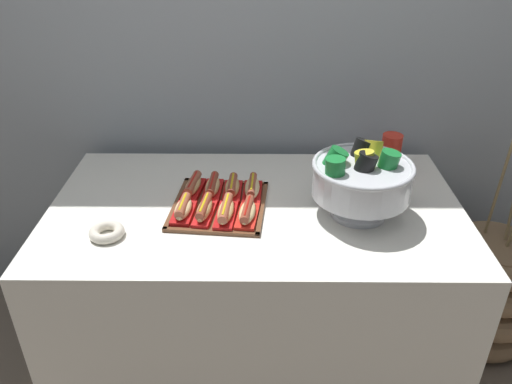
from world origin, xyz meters
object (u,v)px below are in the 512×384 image
at_px(hot_dog_0, 183,209).
at_px(punch_bowl, 361,177).
at_px(hot_dog_3, 247,213).
at_px(hot_dog_7, 252,189).
at_px(serving_tray, 219,206).
at_px(hot_dog_2, 226,211).
at_px(donut, 107,232).
at_px(hot_dog_5, 213,187).
at_px(hot_dog_4, 193,186).
at_px(cup_stack, 390,154).
at_px(hot_dog_1, 204,210).
at_px(floor_vase, 485,290).
at_px(buffet_table, 256,284).
at_px(hot_dog_6, 232,188).

bearing_deg(hot_dog_0, punch_bowl, 2.99).
xyz_separation_m(hot_dog_3, hot_dog_7, (0.01, 0.16, 0.00)).
xyz_separation_m(serving_tray, hot_dog_2, (0.03, -0.09, 0.03)).
xyz_separation_m(serving_tray, donut, (-0.36, -0.19, 0.01)).
relative_size(hot_dog_5, punch_bowl, 0.49).
xyz_separation_m(hot_dog_4, hot_dog_5, (0.07, -0.01, -0.00)).
distance_m(hot_dog_5, cup_stack, 0.73).
xyz_separation_m(serving_tray, hot_dog_1, (-0.04, -0.08, 0.03)).
bearing_deg(floor_vase, hot_dog_4, -176.00).
distance_m(hot_dog_2, donut, 0.40).
height_order(hot_dog_1, hot_dog_7, same).
bearing_deg(donut, hot_dog_5, 39.76).
bearing_deg(buffet_table, hot_dog_0, -160.92).
height_order(hot_dog_0, punch_bowl, punch_bowl).
height_order(hot_dog_6, donut, hot_dog_6).
xyz_separation_m(hot_dog_3, punch_bowl, (0.39, 0.05, 0.11)).
bearing_deg(donut, hot_dog_7, 28.55).
xyz_separation_m(hot_dog_6, cup_stack, (0.63, 0.20, 0.05)).
relative_size(floor_vase, hot_dog_4, 5.66).
bearing_deg(hot_dog_2, donut, -165.23).
bearing_deg(donut, hot_dog_6, 33.48).
bearing_deg(floor_vase, hot_dog_7, -174.04).
relative_size(hot_dog_0, hot_dog_7, 0.93).
bearing_deg(serving_tray, donut, -152.34).
distance_m(buffet_table, hot_dog_5, 0.45).
bearing_deg(hot_dog_6, hot_dog_1, -119.56).
bearing_deg(serving_tray, floor_vase, 8.86).
relative_size(buffet_table, hot_dog_5, 8.96).
height_order(hot_dog_0, hot_dog_2, same).
bearing_deg(floor_vase, hot_dog_2, -166.72).
height_order(hot_dog_5, punch_bowl, punch_bowl).
distance_m(floor_vase, hot_dog_3, 1.23).
distance_m(floor_vase, donut, 1.66).
xyz_separation_m(hot_dog_2, punch_bowl, (0.46, 0.05, 0.11)).
xyz_separation_m(hot_dog_5, hot_dog_7, (0.15, -0.01, 0.00)).
relative_size(hot_dog_0, hot_dog_4, 0.91).
distance_m(serving_tray, hot_dog_6, 0.10).
xyz_separation_m(floor_vase, hot_dog_2, (-1.13, -0.27, 0.58)).
bearing_deg(punch_bowl, hot_dog_2, -174.41).
bearing_deg(cup_stack, floor_vase, -11.19).
height_order(hot_dog_0, hot_dog_1, hot_dog_1).
bearing_deg(hot_dog_1, hot_dog_0, 174.88).
bearing_deg(hot_dog_0, hot_dog_4, 84.88).
bearing_deg(hot_dog_4, hot_dog_6, -5.12).
height_order(hot_dog_2, hot_dog_3, hot_dog_2).
xyz_separation_m(serving_tray, hot_dog_3, (0.10, -0.09, 0.03)).
bearing_deg(hot_dog_5, hot_dog_4, 174.88).
xyz_separation_m(hot_dog_3, hot_dog_5, (-0.13, 0.18, 0.00)).
bearing_deg(serving_tray, hot_dog_4, 138.63).
height_order(buffet_table, hot_dog_2, hot_dog_2).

